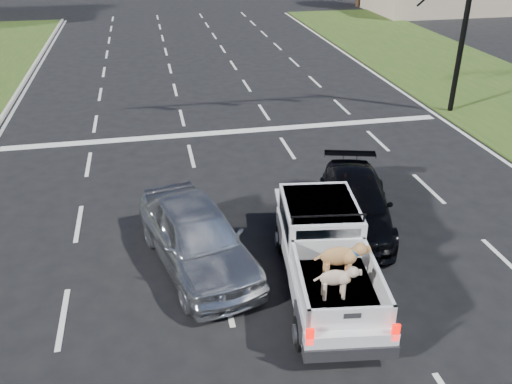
# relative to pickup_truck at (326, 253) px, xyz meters

# --- Properties ---
(ground) EXTENTS (160.00, 160.00, 0.00)m
(ground) POSITION_rel_pickup_truck_xyz_m (-0.55, -0.02, -0.86)
(ground) COLOR black
(ground) RESTS_ON ground
(road_markings) EXTENTS (17.75, 60.00, 0.01)m
(road_markings) POSITION_rel_pickup_truck_xyz_m (-0.55, 6.54, -0.86)
(road_markings) COLOR silver
(road_markings) RESTS_ON ground
(pickup_truck) EXTENTS (2.40, 5.14, 1.86)m
(pickup_truck) POSITION_rel_pickup_truck_xyz_m (0.00, 0.00, 0.00)
(pickup_truck) COLOR black
(pickup_truck) RESTS_ON ground
(silver_sedan) EXTENTS (2.99, 5.05, 1.61)m
(silver_sedan) POSITION_rel_pickup_truck_xyz_m (-2.75, 1.36, -0.06)
(silver_sedan) COLOR #B7BBBF
(silver_sedan) RESTS_ON ground
(black_coupe) EXTENTS (2.93, 4.80, 1.30)m
(black_coupe) POSITION_rel_pickup_truck_xyz_m (1.65, 2.44, -0.21)
(black_coupe) COLOR black
(black_coupe) RESTS_ON ground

